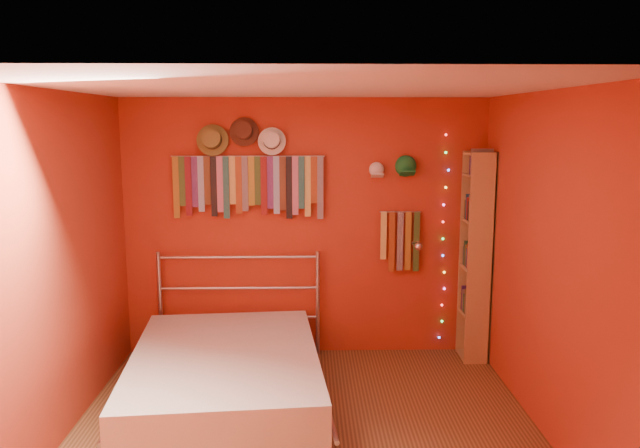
{
  "coord_description": "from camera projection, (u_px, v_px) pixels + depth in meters",
  "views": [
    {
      "loc": [
        0.02,
        -4.22,
        2.28
      ],
      "look_at": [
        0.13,
        0.9,
        1.43
      ],
      "focal_mm": 35.0,
      "sensor_mm": 36.0,
      "label": 1
    }
  ],
  "objects": [
    {
      "name": "right_wall",
      "position": [
        554.0,
        270.0,
        4.37
      ],
      "size": [
        0.02,
        3.5,
        2.5
      ],
      "primitive_type": "cube",
      "color": "#AA231B",
      "rests_on": "ground"
    },
    {
      "name": "ground",
      "position": [
        305.0,
        438.0,
        4.54
      ],
      "size": [
        3.5,
        3.5,
        0.0
      ],
      "primitive_type": "plane",
      "color": "#51351B",
      "rests_on": "ground"
    },
    {
      "name": "fedora_brown",
      "position": [
        244.0,
        131.0,
        5.8
      ],
      "size": [
        0.27,
        0.15,
        0.27
      ],
      "rotation": [
        1.36,
        0.0,
        0.0
      ],
      "color": "#4E2A1C",
      "rests_on": "back_wall"
    },
    {
      "name": "fedora_white",
      "position": [
        272.0,
        141.0,
        5.82
      ],
      "size": [
        0.26,
        0.14,
        0.26
      ],
      "rotation": [
        1.36,
        0.0,
        0.0
      ],
      "color": "white",
      "rests_on": "back_wall"
    },
    {
      "name": "small_tie_rack",
      "position": [
        401.0,
        239.0,
        6.03
      ],
      "size": [
        0.4,
        0.03,
        0.59
      ],
      "color": "#AFAEB3",
      "rests_on": "back_wall"
    },
    {
      "name": "tie_rack",
      "position": [
        249.0,
        183.0,
        5.91
      ],
      "size": [
        1.45,
        0.03,
        0.61
      ],
      "color": "#AFAEB3",
      "rests_on": "back_wall"
    },
    {
      "name": "fairy_lights",
      "position": [
        444.0,
        239.0,
        6.06
      ],
      "size": [
        0.06,
        0.02,
        2.03
      ],
      "color": "#FF3333",
      "rests_on": "back_wall"
    },
    {
      "name": "bookshelf",
      "position": [
        480.0,
        256.0,
        5.91
      ],
      "size": [
        0.25,
        0.34,
        2.0
      ],
      "color": "#A67E4B",
      "rests_on": "ground"
    },
    {
      "name": "left_wall",
      "position": [
        51.0,
        272.0,
        4.3
      ],
      "size": [
        0.02,
        3.5,
        2.5
      ],
      "primitive_type": "cube",
      "color": "#AA231B",
      "rests_on": "ground"
    },
    {
      "name": "reading_lamp",
      "position": [
        418.0,
        246.0,
        5.86
      ],
      "size": [
        0.07,
        0.31,
        0.09
      ],
      "color": "#AFAEB3",
      "rests_on": "back_wall"
    },
    {
      "name": "ceiling",
      "position": [
        304.0,
        87.0,
        4.13
      ],
      "size": [
        3.5,
        3.5,
        0.02
      ],
      "primitive_type": "cube",
      "color": "white",
      "rests_on": "back_wall"
    },
    {
      "name": "cap_white",
      "position": [
        376.0,
        170.0,
        5.93
      ],
      "size": [
        0.16,
        0.2,
        0.16
      ],
      "color": "white",
      "rests_on": "back_wall"
    },
    {
      "name": "fedora_olive",
      "position": [
        212.0,
        139.0,
        5.8
      ],
      "size": [
        0.3,
        0.16,
        0.3
      ],
      "rotation": [
        1.36,
        0.0,
        0.0
      ],
      "color": "olive",
      "rests_on": "back_wall"
    },
    {
      "name": "bed",
      "position": [
        226.0,
        376.0,
        5.04
      ],
      "size": [
        1.75,
        2.21,
        1.04
      ],
      "rotation": [
        0.0,
        0.0,
        0.09
      ],
      "color": "#AFAEB3",
      "rests_on": "ground"
    },
    {
      "name": "back_wall",
      "position": [
        305.0,
        228.0,
        6.06
      ],
      "size": [
        3.5,
        0.02,
        2.5
      ],
      "primitive_type": "cube",
      "color": "#AA231B",
      "rests_on": "ground"
    },
    {
      "name": "cap_green",
      "position": [
        406.0,
        166.0,
        5.93
      ],
      "size": [
        0.19,
        0.24,
        0.19
      ],
      "color": "#1B7A33",
      "rests_on": "back_wall"
    }
  ]
}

